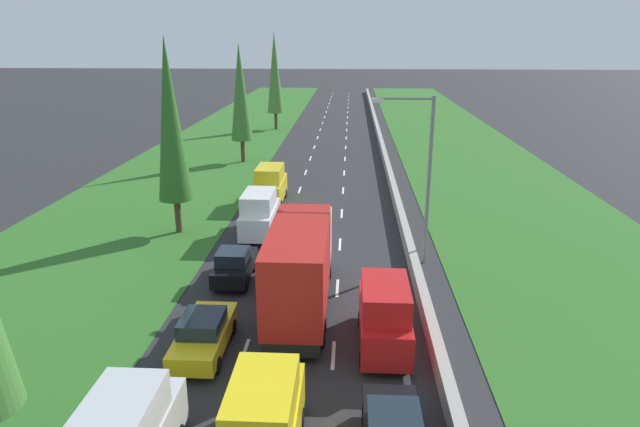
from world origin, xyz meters
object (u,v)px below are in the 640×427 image
object	(u,v)px
yellow_sedan_left_lane	(204,334)
white_van_left_lane	(260,214)
street_light_mast	(423,169)
red_box_truck_centre_lane	(301,265)
yellow_van_centre_lane	(264,422)
poplar_tree_third	(240,93)
poplar_tree_second	(170,121)
poplar_tree_fourth	(275,73)
black_hatchback_left_lane	(234,265)
yellow_van_left_lane	(270,185)
red_van_right_lane	(384,315)

from	to	relation	value
yellow_sedan_left_lane	white_van_left_lane	xyz separation A→B (m)	(0.05, 13.40, 0.59)
white_van_left_lane	street_light_mast	size ratio (longest dim) A/B	0.54
yellow_sedan_left_lane	red_box_truck_centre_lane	xyz separation A→B (m)	(3.46, 3.77, 1.37)
white_van_left_lane	red_box_truck_centre_lane	bearing A→B (deg)	-70.46
yellow_van_centre_lane	poplar_tree_third	distance (m)	40.99
white_van_left_lane	poplar_tree_second	xyz separation A→B (m)	(-5.19, 0.22, 5.64)
yellow_van_centre_lane	poplar_tree_fourth	distance (m)	60.62
yellow_sedan_left_lane	poplar_tree_fourth	size ratio (longest dim) A/B	0.36
black_hatchback_left_lane	yellow_van_left_lane	size ratio (longest dim) A/B	0.80
yellow_van_left_lane	red_van_right_lane	world-z (taller)	same
yellow_van_left_lane	poplar_tree_second	size ratio (longest dim) A/B	0.41
red_van_right_lane	poplar_tree_second	world-z (taller)	poplar_tree_second
red_box_truck_centre_lane	red_van_right_lane	size ratio (longest dim) A/B	1.92
black_hatchback_left_lane	yellow_van_left_lane	distance (m)	13.69
yellow_van_centre_lane	red_box_truck_centre_lane	size ratio (longest dim) A/B	0.52
yellow_van_centre_lane	white_van_left_lane	world-z (taller)	same
black_hatchback_left_lane	poplar_tree_second	size ratio (longest dim) A/B	0.33
yellow_van_left_lane	street_light_mast	size ratio (longest dim) A/B	0.54
poplar_tree_third	poplar_tree_fourth	size ratio (longest dim) A/B	0.91
black_hatchback_left_lane	red_van_right_lane	size ratio (longest dim) A/B	0.80
poplar_tree_second	street_light_mast	bearing A→B (deg)	-15.56
red_van_right_lane	black_hatchback_left_lane	bearing A→B (deg)	140.83
white_van_left_lane	poplar_tree_fourth	bearing A→B (deg)	96.14
red_box_truck_centre_lane	poplar_tree_fourth	distance (m)	51.21
poplar_tree_fourth	red_box_truck_centre_lane	bearing A→B (deg)	-81.20
yellow_sedan_left_lane	red_van_right_lane	bearing A→B (deg)	6.58
poplar_tree_third	street_light_mast	size ratio (longest dim) A/B	1.26
black_hatchback_left_lane	poplar_tree_fourth	world-z (taller)	poplar_tree_fourth
yellow_sedan_left_lane	white_van_left_lane	bearing A→B (deg)	89.81
poplar_tree_second	poplar_tree_third	xyz separation A→B (m)	(0.20, 20.46, -0.34)
red_box_truck_centre_lane	street_light_mast	size ratio (longest dim) A/B	1.04
black_hatchback_left_lane	red_van_right_lane	world-z (taller)	red_van_right_lane
yellow_van_centre_lane	yellow_van_left_lane	xyz separation A→B (m)	(-3.52, 26.07, 0.00)
black_hatchback_left_lane	poplar_tree_second	world-z (taller)	poplar_tree_second
red_box_truck_centre_lane	street_light_mast	xyz separation A→B (m)	(5.90, 5.80, 3.05)
white_van_left_lane	poplar_tree_third	size ratio (longest dim) A/B	0.43
red_van_right_lane	yellow_van_left_lane	bearing A→B (deg)	110.44
white_van_left_lane	street_light_mast	bearing A→B (deg)	-22.30
yellow_sedan_left_lane	black_hatchback_left_lane	xyz separation A→B (m)	(-0.16, 6.66, 0.02)
white_van_left_lane	yellow_van_left_lane	bearing A→B (deg)	92.55
yellow_sedan_left_lane	white_van_left_lane	distance (m)	13.41
red_van_right_lane	street_light_mast	world-z (taller)	street_light_mast
yellow_van_left_lane	street_light_mast	bearing A→B (deg)	-48.19
street_light_mast	red_van_right_lane	bearing A→B (deg)	-105.00
yellow_van_centre_lane	red_van_right_lane	distance (m)	7.54
poplar_tree_second	poplar_tree_third	world-z (taller)	poplar_tree_second
yellow_van_left_lane	poplar_tree_third	world-z (taller)	poplar_tree_third
black_hatchback_left_lane	poplar_tree_second	xyz separation A→B (m)	(-4.98, 6.96, 6.20)
poplar_tree_second	poplar_tree_fourth	size ratio (longest dim) A/B	0.96
red_box_truck_centre_lane	red_van_right_lane	distance (m)	4.69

